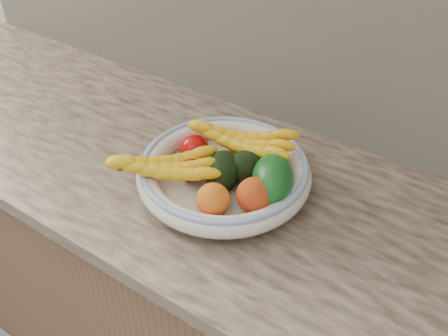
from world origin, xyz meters
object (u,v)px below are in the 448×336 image
Objects in this scene: fruit_bowl at (224,172)px; green_mango at (272,179)px; banana_bunch_back at (240,143)px; banana_bunch_front at (164,169)px.

fruit_bowl is 2.89× the size of green_mango.
banana_bunch_back is 1.05× the size of banana_bunch_front.
green_mango reaches higher than banana_bunch_back.
green_mango is at bearing 4.80° from fruit_bowl.
banana_bunch_back is 0.19m from banana_bunch_front.
green_mango is 0.23m from banana_bunch_front.
banana_bunch_back reaches higher than fruit_bowl.
green_mango is at bearing -39.43° from banana_bunch_back.
fruit_bowl is 1.46× the size of banana_bunch_back.
banana_bunch_front is (-0.09, -0.10, 0.03)m from fruit_bowl.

